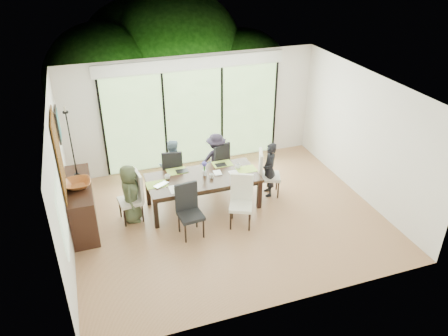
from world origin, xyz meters
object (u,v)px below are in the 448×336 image
object	(u,v)px
table_top	(203,178)
person_far_left	(172,166)
chair_near_right	(241,202)
cup_c	(238,166)
chair_left_end	(130,197)
laptop	(163,186)
person_left_end	(130,193)
cup_a	(167,177)
bowl	(78,184)
person_far_right	(216,159)
chair_far_right	(216,162)
person_right_end	(269,170)
chair_far_left	(172,169)
sideboard	(82,205)
cup_b	(211,176)
chair_near_left	(191,212)
chair_right_end	(270,173)
vase	(205,173)

from	to	relation	value
table_top	person_far_left	xyz separation A→B (m)	(-0.45, 0.83, -0.07)
chair_near_right	cup_c	bearing A→B (deg)	97.54
chair_left_end	laptop	size ratio (longest dim) A/B	3.33
chair_near_right	person_left_end	world-z (taller)	person_left_end
person_left_end	cup_a	world-z (taller)	person_left_end
chair_near_right	bowl	world-z (taller)	bowl
table_top	person_far_right	size ratio (longest dim) A/B	1.86
person_left_end	laptop	world-z (taller)	person_left_end
person_left_end	bowl	xyz separation A→B (m)	(-0.93, 0.02, 0.38)
chair_far_right	cup_a	xyz separation A→B (m)	(-1.25, -0.70, 0.23)
laptop	person_left_end	bearing A→B (deg)	141.45
person_right_end	laptop	xyz separation A→B (m)	(-2.33, -0.10, 0.11)
chair_left_end	bowl	world-z (taller)	bowl
laptop	person_far_right	bearing A→B (deg)	4.07
chair_far_left	person_far_left	size ratio (longest dim) A/B	0.85
person_far_left	laptop	distance (m)	1.02
cup_a	bowl	size ratio (longest dim) A/B	0.24
laptop	sideboard	size ratio (longest dim) A/B	0.19
cup_b	person_right_end	bearing A→B (deg)	4.30
laptop	cup_b	size ratio (longest dim) A/B	3.30
person_left_end	person_far_left	size ratio (longest dim) A/B	1.00
chair_near_right	person_far_left	distance (m)	1.95
chair_far_right	cup_a	bearing A→B (deg)	5.69
chair_left_end	chair_near_left	xyz separation A→B (m)	(1.00, -0.87, 0.00)
chair_right_end	laptop	xyz separation A→B (m)	(-2.35, -0.10, 0.20)
chair_near_right	sideboard	bearing A→B (deg)	-174.12
chair_near_left	vase	xyz separation A→B (m)	(0.55, 0.92, 0.25)
chair_left_end	cup_a	size ratio (longest dim) A/B	8.87
cup_a	cup_b	distance (m)	0.89
chair_near_left	person_left_end	distance (m)	1.31
person_far_right	cup_a	bearing A→B (deg)	33.85
chair_far_left	person_left_end	size ratio (longest dim) A/B	0.85
vase	bowl	distance (m)	2.47
person_far_right	cup_c	distance (m)	0.79
chair_left_end	chair_near_left	bearing A→B (deg)	41.80
sideboard	person_far_right	bearing A→B (deg)	13.47
person_left_end	chair_near_right	bearing A→B (deg)	-100.63
table_top	person_far_right	distance (m)	1.00
chair_left_end	cup_a	world-z (taller)	chair_left_end
cup_b	bowl	xyz separation A→B (m)	(-2.56, 0.12, 0.24)
table_top	chair_left_end	distance (m)	1.51
chair_near_right	person_right_end	size ratio (longest dim) A/B	0.85
chair_left_end	cup_a	distance (m)	0.85
cup_c	vase	bearing A→B (deg)	-176.19
person_far_left	cup_c	size ratio (longest dim) A/B	10.40
chair_right_end	person_far_left	world-z (taller)	person_far_left
person_far_left	bowl	distance (m)	2.15
laptop	cup_c	size ratio (longest dim) A/B	2.66
person_far_left	person_far_right	distance (m)	1.00
table_top	laptop	world-z (taller)	laptop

